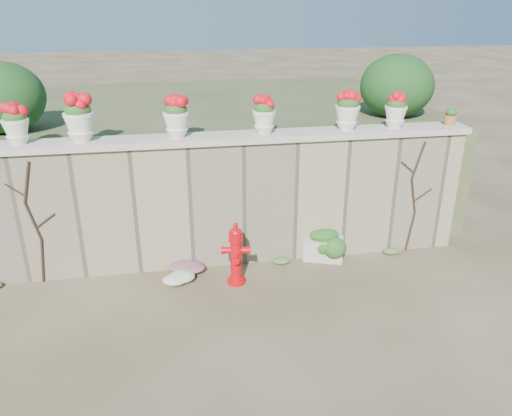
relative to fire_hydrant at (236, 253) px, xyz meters
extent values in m
plane|color=#483724|center=(-0.19, -1.04, -0.50)|extent=(80.00, 80.00, 0.00)
cube|color=gray|center=(-0.19, 0.76, 0.50)|extent=(8.00, 0.40, 2.00)
cube|color=beige|center=(-0.19, 0.76, 1.55)|extent=(8.10, 0.52, 0.10)
cube|color=#384C23|center=(-0.19, 3.96, 0.50)|extent=(9.00, 6.00, 2.00)
ellipsoid|color=#143814|center=(-3.39, 1.96, 2.05)|extent=(1.30, 1.30, 1.10)
ellipsoid|color=#143814|center=(3.21, 1.96, 2.05)|extent=(1.30, 1.30, 1.10)
cylinder|color=black|center=(-2.85, 0.54, -0.15)|extent=(0.12, 0.04, 0.70)
cylinder|color=black|center=(-2.88, 0.54, 0.50)|extent=(0.17, 0.04, 0.61)
cylinder|color=black|center=(-2.87, 0.54, 1.10)|extent=(0.18, 0.04, 0.61)
cylinder|color=black|center=(-2.71, 0.54, 0.50)|extent=(0.30, 0.02, 0.22)
cylinder|color=black|center=(-3.04, 0.54, 1.00)|extent=(0.25, 0.02, 0.21)
cylinder|color=black|center=(3.05, 0.54, -0.15)|extent=(0.12, 0.04, 0.70)
cylinder|color=black|center=(3.02, 0.54, 0.50)|extent=(0.17, 0.04, 0.61)
cylinder|color=black|center=(3.03, 0.54, 1.10)|extent=(0.18, 0.04, 0.61)
cylinder|color=black|center=(3.19, 0.54, 0.50)|extent=(0.30, 0.02, 0.22)
cylinder|color=black|center=(2.86, 0.54, 1.00)|extent=(0.25, 0.02, 0.21)
cylinder|color=red|center=(0.00, 0.00, -0.47)|extent=(0.28, 0.28, 0.05)
cylinder|color=red|center=(0.00, 0.00, -0.10)|extent=(0.17, 0.17, 0.62)
cylinder|color=red|center=(0.00, 0.00, 0.05)|extent=(0.21, 0.21, 0.04)
cylinder|color=red|center=(0.00, 0.00, 0.26)|extent=(0.21, 0.21, 0.12)
ellipsoid|color=red|center=(0.00, 0.00, 0.36)|extent=(0.19, 0.19, 0.14)
cylinder|color=red|center=(0.00, 0.00, 0.44)|extent=(0.07, 0.07, 0.10)
cylinder|color=red|center=(-0.14, 0.02, 0.05)|extent=(0.15, 0.12, 0.10)
cylinder|color=red|center=(0.14, -0.02, 0.05)|extent=(0.15, 0.12, 0.10)
cylinder|color=red|center=(-0.02, -0.11, -0.05)|extent=(0.10, 0.11, 0.09)
cube|color=beige|center=(1.52, 0.51, -0.31)|extent=(0.72, 0.56, 0.37)
ellipsoid|color=#1E5119|center=(1.52, 0.51, -0.07)|extent=(0.55, 0.44, 0.19)
ellipsoid|color=#1E5119|center=(1.55, 0.39, -0.21)|extent=(0.60, 0.54, 0.57)
ellipsoid|color=#AE227A|center=(-0.68, 0.45, -0.39)|extent=(0.80, 0.54, 0.21)
ellipsoid|color=white|center=(-0.86, 0.10, -0.40)|extent=(0.54, 0.44, 0.20)
ellipsoid|color=#1E5119|center=(-2.93, 0.76, 1.99)|extent=(0.31, 0.31, 0.19)
ellipsoid|color=red|center=(-2.93, 0.76, 2.07)|extent=(0.27, 0.27, 0.20)
ellipsoid|color=#1E5119|center=(-2.09, 0.76, 2.06)|extent=(0.36, 0.36, 0.22)
ellipsoid|color=red|center=(-2.09, 0.76, 2.15)|extent=(0.32, 0.32, 0.23)
ellipsoid|color=#1E5119|center=(-0.74, 0.76, 2.01)|extent=(0.33, 0.33, 0.20)
ellipsoid|color=red|center=(-0.74, 0.76, 2.10)|extent=(0.29, 0.29, 0.20)
ellipsoid|color=#1E5119|center=(0.56, 0.76, 1.99)|extent=(0.31, 0.31, 0.18)
ellipsoid|color=red|center=(0.56, 0.76, 2.06)|extent=(0.27, 0.27, 0.19)
ellipsoid|color=#1E5119|center=(1.87, 0.76, 2.01)|extent=(0.33, 0.33, 0.20)
ellipsoid|color=red|center=(1.87, 0.76, 2.10)|extent=(0.29, 0.29, 0.21)
ellipsoid|color=#1E5119|center=(2.66, 0.76, 1.98)|extent=(0.30, 0.30, 0.18)
ellipsoid|color=red|center=(2.66, 0.76, 2.05)|extent=(0.26, 0.26, 0.19)
ellipsoid|color=#1E5119|center=(3.61, 0.76, 1.80)|extent=(0.18, 0.18, 0.13)
camera|label=1|loc=(-0.86, -6.50, 3.45)|focal=35.00mm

